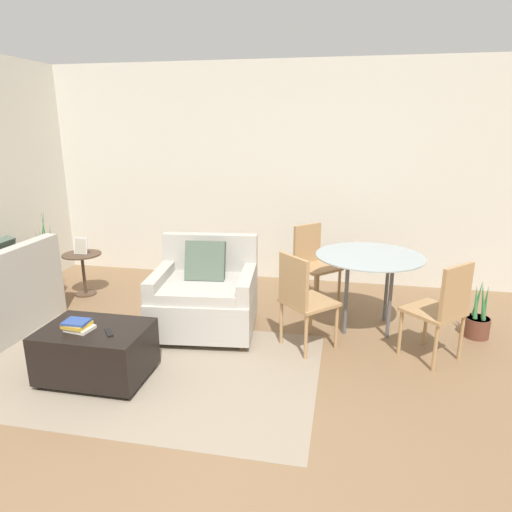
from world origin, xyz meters
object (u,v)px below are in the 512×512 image
at_px(armchair, 205,296).
at_px(ottoman, 96,351).
at_px(dining_chair_near_left, 302,296).
at_px(dining_chair_near_right, 443,306).
at_px(potted_plant, 47,276).
at_px(picture_frame, 81,246).
at_px(dining_chair_far_left, 313,259).
at_px(potted_plant_small, 477,322).
at_px(side_table, 83,266).
at_px(dining_table, 369,264).
at_px(book_stack, 78,325).
at_px(tv_remote_primary, 109,332).

xyz_separation_m(armchair, ottoman, (-0.59, -1.05, -0.12)).
bearing_deg(dining_chair_near_left, dining_chair_near_right, 0.00).
height_order(potted_plant, picture_frame, potted_plant).
relative_size(ottoman, potted_plant, 0.80).
relative_size(dining_chair_far_left, potted_plant_small, 1.53).
distance_m(ottoman, side_table, 2.07).
distance_m(picture_frame, dining_chair_far_left, 2.73).
distance_m(dining_table, dining_chair_far_left, 0.86).
bearing_deg(book_stack, picture_frame, 120.66).
xyz_separation_m(book_stack, potted_plant, (-1.50, 1.70, -0.26)).
distance_m(potted_plant, dining_chair_near_left, 3.29).
relative_size(book_stack, dining_chair_near_left, 0.26).
distance_m(book_stack, picture_frame, 2.05).
distance_m(potted_plant, picture_frame, 0.60).
xyz_separation_m(book_stack, dining_chair_far_left, (1.67, 2.08, 0.04)).
bearing_deg(dining_chair_near_right, dining_chair_far_left, 135.00).
height_order(armchair, dining_chair_near_right, armchair).
bearing_deg(picture_frame, potted_plant, -172.75).
height_order(ottoman, dining_table, dining_table).
relative_size(ottoman, dining_chair_near_left, 0.92).
height_order(dining_table, dining_chair_near_right, dining_chair_near_right).
height_order(armchair, picture_frame, armchair).
height_order(ottoman, dining_chair_near_right, dining_chair_near_right).
xyz_separation_m(potted_plant, dining_table, (3.77, -0.22, 0.45)).
distance_m(tv_remote_primary, picture_frame, 2.21).
bearing_deg(potted_plant, armchair, -15.37).
height_order(armchair, book_stack, armchair).
bearing_deg(dining_table, dining_chair_near_left, -135.00).
height_order(picture_frame, dining_chair_far_left, dining_chair_far_left).
xyz_separation_m(book_stack, dining_chair_near_right, (2.87, 0.88, 0.04)).
xyz_separation_m(dining_chair_near_left, potted_plant_small, (1.65, 0.58, -0.36)).
distance_m(armchair, dining_table, 1.65).
height_order(ottoman, potted_plant_small, potted_plant_small).
distance_m(side_table, dining_chair_near_left, 2.86).
bearing_deg(dining_chair_far_left, dining_chair_near_right, -45.00).
bearing_deg(dining_table, ottoman, -146.54).
height_order(tv_remote_primary, side_table, side_table).
xyz_separation_m(ottoman, book_stack, (-0.10, -0.05, 0.24)).
distance_m(book_stack, dining_table, 2.72).
relative_size(potted_plant, dining_table, 0.99).
distance_m(armchair, dining_chair_far_left, 1.39).
xyz_separation_m(potted_plant, dining_chair_far_left, (3.17, 0.37, 0.30)).
height_order(tv_remote_primary, dining_chair_near_right, dining_chair_near_right).
distance_m(tv_remote_primary, dining_table, 2.50).
bearing_deg(potted_plant_small, dining_chair_far_left, 159.53).
bearing_deg(dining_chair_near_left, potted_plant, 165.47).
bearing_deg(dining_chair_near_right, potted_plant, 169.34).
bearing_deg(potted_plant, dining_table, -3.40).
xyz_separation_m(ottoman, potted_plant, (-1.60, 1.65, -0.02)).
height_order(armchair, side_table, armchair).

